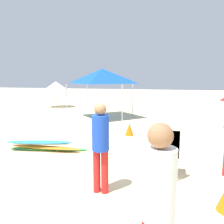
# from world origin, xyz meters

# --- Properties ---
(ground) EXTENTS (80.00, 80.00, 0.00)m
(ground) POSITION_xyz_m (0.00, 0.00, 0.00)
(ground) COLOR beige
(stacked_plastic_chairs) EXTENTS (0.48, 0.48, 1.20)m
(stacked_plastic_chairs) POSITION_xyz_m (1.59, 1.34, 0.70)
(stacked_plastic_chairs) COLOR white
(stacked_plastic_chairs) RESTS_ON ground
(surfboard_pile) EXTENTS (2.58, 0.97, 0.32)m
(surfboard_pile) POSITION_xyz_m (-2.05, 2.32, 0.16)
(surfboard_pile) COLOR green
(surfboard_pile) RESTS_ON ground
(lifeguard_near_left) EXTENTS (0.32, 0.32, 1.79)m
(lifeguard_near_left) POSITION_xyz_m (1.53, -1.43, 1.03)
(lifeguard_near_left) COLOR red
(lifeguard_near_left) RESTS_ON ground
(lifeguard_near_right) EXTENTS (0.32, 0.32, 1.74)m
(lifeguard_near_right) POSITION_xyz_m (0.38, 0.39, 1.00)
(lifeguard_near_right) COLOR red
(lifeguard_near_right) RESTS_ON ground
(popup_canopy) EXTENTS (2.92, 2.92, 2.70)m
(popup_canopy) POSITION_xyz_m (-2.01, 8.13, 2.30)
(popup_canopy) COLOR #B2B2B7
(popup_canopy) RESTS_ON ground
(beach_umbrella_mid) EXTENTS (2.00, 2.00, 1.94)m
(beach_umbrella_mid) POSITION_xyz_m (-6.75, 11.57, 1.59)
(beach_umbrella_mid) COLOR beige
(beach_umbrella_mid) RESTS_ON ground
(traffic_cone_near) EXTENTS (0.34, 0.34, 0.48)m
(traffic_cone_near) POSITION_xyz_m (0.13, 4.75, 0.24)
(traffic_cone_near) COLOR orange
(traffic_cone_near) RESTS_ON ground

